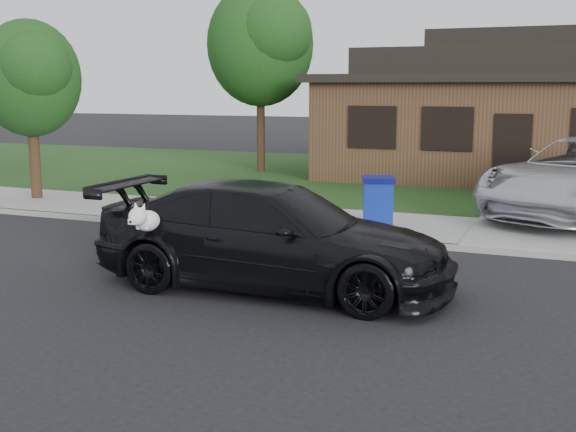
% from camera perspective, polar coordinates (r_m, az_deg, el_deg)
% --- Properties ---
extents(ground, '(120.00, 120.00, 0.00)m').
position_cam_1_polar(ground, '(11.71, -8.00, -4.77)').
color(ground, black).
rests_on(ground, ground).
extents(sidewalk, '(60.00, 3.00, 0.12)m').
position_cam_1_polar(sidewalk, '(16.12, 0.88, -0.35)').
color(sidewalk, gray).
rests_on(sidewalk, ground).
extents(curb, '(60.00, 0.12, 0.12)m').
position_cam_1_polar(curb, '(14.75, -1.22, -1.33)').
color(curb, gray).
rests_on(curb, ground).
extents(lawn, '(60.00, 13.00, 0.13)m').
position_cam_1_polar(lawn, '(23.67, 7.87, 2.94)').
color(lawn, '#193814').
rests_on(lawn, ground).
extents(sedan, '(5.47, 2.60, 1.58)m').
position_cam_1_polar(sedan, '(10.80, -1.21, -1.63)').
color(sedan, black).
rests_on(sedan, ground).
extents(recycling_bin, '(0.81, 0.81, 1.07)m').
position_cam_1_polar(recycling_bin, '(14.96, 7.12, 1.09)').
color(recycling_bin, '#0D2696').
rests_on(recycling_bin, sidewalk).
extents(house, '(12.60, 8.60, 4.65)m').
position_cam_1_polar(house, '(24.85, 18.20, 7.66)').
color(house, '#422B1C').
rests_on(house, ground).
extents(tree_0, '(3.78, 3.60, 6.34)m').
position_cam_1_polar(tree_0, '(24.83, -1.97, 13.57)').
color(tree_0, '#332114').
rests_on(tree_0, ground).
extents(tree_2, '(2.73, 2.60, 4.59)m').
position_cam_1_polar(tree_2, '(19.83, -19.65, 10.36)').
color(tree_2, '#332114').
rests_on(tree_2, ground).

